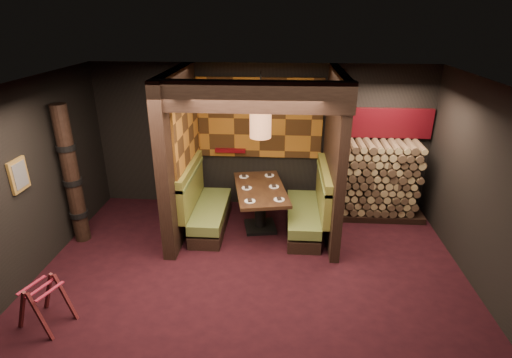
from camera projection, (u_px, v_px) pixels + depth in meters
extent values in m
cube|color=black|center=(250.00, 286.00, 5.86)|extent=(6.50, 5.50, 0.02)
cube|color=black|center=(249.00, 89.00, 4.75)|extent=(6.50, 5.50, 0.02)
cube|color=black|center=(261.00, 137.00, 7.84)|extent=(6.50, 0.02, 2.85)
cube|color=black|center=(15.00, 191.00, 5.51)|extent=(0.02, 5.50, 2.85)
cube|color=black|center=(503.00, 205.00, 5.10)|extent=(0.02, 5.50, 2.85)
cube|color=black|center=(180.00, 154.00, 6.91)|extent=(0.20, 2.20, 2.85)
cube|color=black|center=(334.00, 157.00, 6.79)|extent=(0.15, 2.10, 2.85)
cube|color=black|center=(251.00, 97.00, 5.48)|extent=(2.85, 0.18, 0.44)
cube|color=#9E5F1D|center=(260.00, 118.00, 7.64)|extent=(2.40, 0.06, 1.55)
cube|color=#9E5F1D|center=(187.00, 128.00, 6.90)|extent=(0.04, 1.85, 1.45)
cube|color=#5F070E|center=(230.00, 150.00, 7.87)|extent=(0.60, 0.12, 0.07)
cube|color=black|center=(211.00, 222.00, 7.39)|extent=(0.55, 1.60, 0.22)
cube|color=#58682F|center=(211.00, 210.00, 7.29)|extent=(0.55, 1.60, 0.18)
cube|color=olive|center=(191.00, 190.00, 7.16)|extent=(0.12, 1.60, 0.78)
cube|color=#58682F|center=(190.00, 172.00, 7.02)|extent=(0.15, 1.60, 0.06)
cube|color=black|center=(302.00, 225.00, 7.28)|extent=(0.55, 1.60, 0.22)
cube|color=#58682F|center=(303.00, 213.00, 7.18)|extent=(0.55, 1.60, 0.18)
cube|color=olive|center=(323.00, 194.00, 7.01)|extent=(0.12, 1.60, 0.78)
cube|color=#58682F|center=(324.00, 176.00, 6.87)|extent=(0.15, 1.60, 0.06)
cube|color=black|center=(260.00, 227.00, 7.40)|extent=(0.64, 0.64, 0.06)
cylinder|color=black|center=(260.00, 210.00, 7.26)|extent=(0.20, 0.20, 0.76)
cube|color=#3E2817|center=(260.00, 189.00, 7.10)|extent=(1.12, 1.69, 0.06)
cylinder|color=white|center=(250.00, 201.00, 6.57)|extent=(0.18, 0.18, 0.01)
cube|color=black|center=(250.00, 200.00, 6.56)|extent=(0.09, 0.12, 0.02)
cylinder|color=white|center=(279.00, 200.00, 6.63)|extent=(0.18, 0.18, 0.01)
cube|color=black|center=(279.00, 199.00, 6.62)|extent=(0.09, 0.12, 0.02)
cylinder|color=white|center=(247.00, 188.00, 7.06)|extent=(0.18, 0.18, 0.01)
cube|color=black|center=(247.00, 187.00, 7.05)|extent=(0.09, 0.12, 0.02)
cylinder|color=white|center=(274.00, 187.00, 7.11)|extent=(0.18, 0.18, 0.01)
cube|color=black|center=(274.00, 186.00, 7.11)|extent=(0.09, 0.12, 0.02)
cylinder|color=white|center=(244.00, 177.00, 7.55)|extent=(0.18, 0.18, 0.01)
cube|color=black|center=(244.00, 176.00, 7.54)|extent=(0.09, 0.12, 0.02)
cylinder|color=white|center=(269.00, 175.00, 7.60)|extent=(0.18, 0.18, 0.01)
cube|color=black|center=(269.00, 175.00, 7.59)|extent=(0.09, 0.12, 0.02)
cylinder|color=#B07148|center=(260.00, 124.00, 6.59)|extent=(0.36, 0.36, 0.45)
sphere|color=#FFC672|center=(260.00, 124.00, 6.59)|extent=(0.18, 0.18, 0.18)
cylinder|color=black|center=(261.00, 91.00, 6.38)|extent=(0.02, 0.02, 0.63)
cube|color=olive|center=(19.00, 175.00, 5.52)|extent=(0.04, 0.36, 0.46)
cube|color=#3F3F3F|center=(20.00, 175.00, 5.52)|extent=(0.01, 0.27, 0.36)
cube|color=#4A1518|center=(22.00, 311.00, 4.93)|extent=(0.30, 0.14, 0.67)
cube|color=#4A1518|center=(41.00, 318.00, 4.82)|extent=(0.30, 0.14, 0.67)
cube|color=#4A1518|center=(48.00, 292.00, 5.27)|extent=(0.30, 0.14, 0.67)
cube|color=#4A1518|center=(66.00, 298.00, 5.16)|extent=(0.30, 0.14, 0.67)
cube|color=maroon|center=(31.00, 285.00, 5.00)|extent=(0.18, 0.40, 0.01)
cube|color=maroon|center=(40.00, 288.00, 4.95)|extent=(0.18, 0.40, 0.01)
cube|color=maroon|center=(50.00, 291.00, 4.89)|extent=(0.18, 0.40, 0.01)
cylinder|color=black|center=(71.00, 176.00, 6.60)|extent=(0.26, 0.26, 2.40)
cylinder|color=black|center=(79.00, 214.00, 6.87)|extent=(0.31, 0.31, 0.09)
cylinder|color=black|center=(73.00, 182.00, 6.64)|extent=(0.31, 0.31, 0.09)
cylinder|color=black|center=(66.00, 147.00, 6.40)|extent=(0.31, 0.31, 0.09)
cube|color=black|center=(375.00, 212.00, 7.85)|extent=(1.73, 0.70, 0.12)
cube|color=brown|center=(380.00, 177.00, 7.56)|extent=(1.73, 0.70, 1.38)
cube|color=maroon|center=(382.00, 123.00, 7.49)|extent=(1.83, 0.10, 0.56)
cube|color=black|center=(337.00, 152.00, 7.02)|extent=(0.08, 0.08, 2.85)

